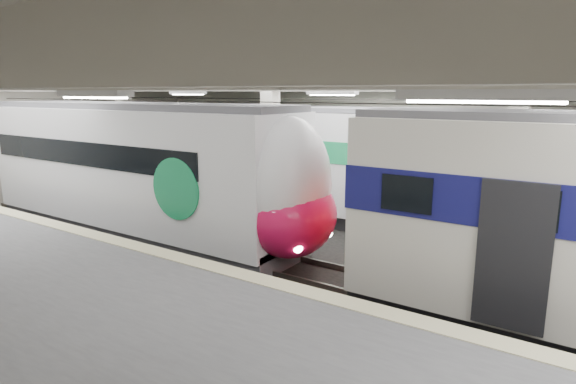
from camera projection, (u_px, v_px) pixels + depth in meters
The scene contains 3 objects.
station_hall at pixel (256, 165), 11.60m from camera, with size 36.00×24.00×5.75m.
modern_emu at pixel (159, 174), 16.20m from camera, with size 14.38×2.97×4.61m.
far_train at pixel (299, 160), 19.53m from camera, with size 13.80×2.96×4.41m.
Camera 1 is at (7.05, -10.85, 4.98)m, focal length 30.00 mm.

